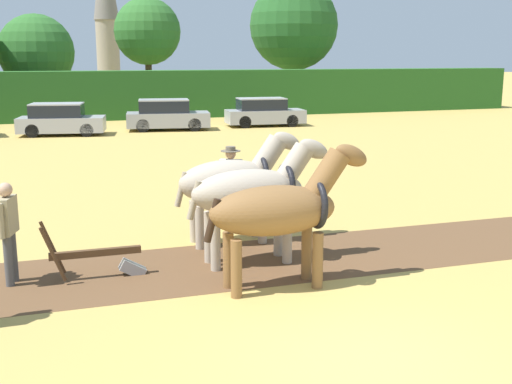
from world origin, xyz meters
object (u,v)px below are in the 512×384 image
church_spire (106,8)px  farmer_beside_team (231,178)px  draft_horse_lead_left (281,210)px  parked_car_center_left (167,115)px  farmer_at_plow (8,225)px  tree_center_right (294,26)px  draft_horse_lead_right (254,192)px  parked_car_center (264,113)px  parked_car_left (60,120)px  plow (104,259)px  draft_horse_trail_left (233,181)px  tree_center (147,32)px  tree_center_left (36,52)px

church_spire → farmer_beside_team: church_spire is taller
draft_horse_lead_left → parked_car_center_left: size_ratio=0.65×
farmer_at_plow → church_spire: bearing=98.4°
tree_center_right → draft_horse_lead_right: 37.09m
parked_car_center → draft_horse_lead_left: bearing=-103.7°
parked_car_left → parked_car_center_left: (5.26, 0.46, 0.02)m
plow → parked_car_center: bearing=65.0°
draft_horse_trail_left → parked_car_center: 22.22m
church_spire → plow: (-6.37, -55.36, -8.04)m
tree_center → parked_car_center_left: (-1.06, -11.24, -4.56)m
tree_center_right → parked_car_center_left: tree_center_right is taller
parked_car_center_left → parked_car_center: bearing=11.7°
farmer_at_plow → farmer_beside_team: size_ratio=0.98×
parked_car_center_left → farmer_at_plow: bearing=-98.1°
draft_horse_lead_right → parked_car_center: bearing=71.0°
parked_car_left → tree_center_left: bearing=104.6°
draft_horse_trail_left → plow: 3.19m
tree_center_left → draft_horse_lead_left: (3.26, -35.32, -2.68)m
draft_horse_lead_right → tree_center_right: bearing=67.8°
tree_center_right → farmer_at_plow: tree_center_right is taller
church_spire → parked_car_center: size_ratio=3.68×
church_spire → draft_horse_lead_right: 55.98m
tree_center_right → tree_center: bearing=-176.5°
tree_center → farmer_at_plow: tree_center is taller
draft_horse_lead_right → parked_car_center_left: draft_horse_lead_right is taller
tree_center → church_spire: 22.50m
draft_horse_lead_left → farmer_beside_team: draft_horse_lead_left is taller
tree_center → draft_horse_trail_left: (-3.79, -31.74, -4.04)m
plow → farmer_beside_team: farmer_beside_team is taller
draft_horse_lead_left → plow: size_ratio=1.63×
tree_center_right → tree_center_left: bearing=179.5°
tree_center_left → farmer_beside_team: (3.68, -31.15, -2.94)m
draft_horse_trail_left → draft_horse_lead_left: bearing=-89.8°
tree_center_right → parked_car_center: 14.36m
parked_car_center → tree_center_right: bearing=66.4°
draft_horse_lead_right → plow: draft_horse_lead_right is taller
tree_center_right → parked_car_left: bearing=-144.2°
parked_car_center_left → parked_car_left: bearing=-165.3°
draft_horse_trail_left → parked_car_center: bearing=69.8°
tree_center → parked_car_center_left: 12.18m
tree_center_left → plow: size_ratio=3.66×
tree_center_left → draft_horse_lead_right: tree_center_left is taller
farmer_beside_team → parked_car_left: 18.86m
parked_car_left → parked_car_center_left: size_ratio=0.97×
draft_horse_lead_right → tree_center: bearing=84.6°
parked_car_center → farmer_beside_team: bearing=-106.4°
draft_horse_lead_left → parked_car_center: 24.82m
church_spire → draft_horse_lead_right: size_ratio=5.80×
farmer_beside_team → parked_car_left: (-2.91, 18.63, -0.32)m
church_spire → farmer_at_plow: bearing=-98.1°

